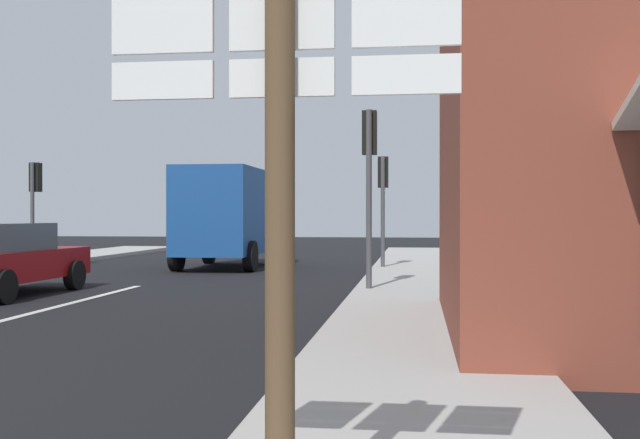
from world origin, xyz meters
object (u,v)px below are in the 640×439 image
Objects in this scene: delivery_truck at (226,215)px; traffic_light_far_left at (35,190)px; traffic_light_far_right at (383,186)px; traffic_light_near_right at (369,158)px; sedan_far at (0,258)px; route_sign_post at (281,136)px.

traffic_light_far_left is (-5.87, -0.75, 0.76)m from delivery_truck.
traffic_light_far_right is 6.42m from traffic_light_near_right.
sedan_far is at bearing -66.18° from traffic_light_far_left.
traffic_light_near_right reaches higher than sedan_far.
sedan_far is 7.75m from traffic_light_near_right.
traffic_light_near_right is (-0.00, -6.41, 0.33)m from traffic_light_far_right.
sedan_far is 1.27× the size of traffic_light_far_right.
traffic_light_far_right reaches higher than route_sign_post.
sedan_far is 1.12× the size of traffic_light_near_right.
traffic_light_near_right reaches higher than route_sign_post.
traffic_light_far_left is at bearing 113.82° from sedan_far.
traffic_light_near_right reaches higher than traffic_light_far_right.
route_sign_post is at bearing -88.99° from traffic_light_far_right.
sedan_far is 0.85× the size of delivery_truck.
route_sign_post is 0.96× the size of traffic_light_far_right.
traffic_light_far_right is 0.88× the size of traffic_light_near_right.
traffic_light_far_right is (-0.32, 18.31, 0.47)m from route_sign_post.
delivery_truck is 1.54× the size of traffic_light_far_left.
traffic_light_near_right reaches higher than traffic_light_far_left.
traffic_light_near_right is at bearing -30.61° from traffic_light_far_left.
route_sign_post reaches higher than delivery_truck.
route_sign_post is 0.85× the size of traffic_light_near_right.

